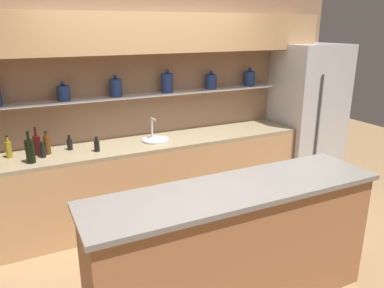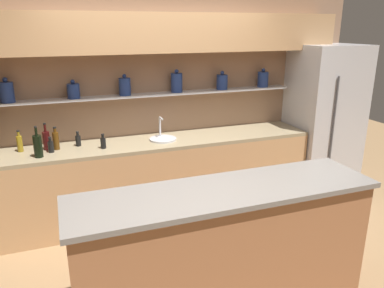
{
  "view_description": "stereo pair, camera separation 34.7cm",
  "coord_description": "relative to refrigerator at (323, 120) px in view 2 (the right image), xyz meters",
  "views": [
    {
      "loc": [
        -1.42,
        -2.57,
        2.16
      ],
      "look_at": [
        0.05,
        0.4,
        1.11
      ],
      "focal_mm": 35.0,
      "sensor_mm": 36.0,
      "label": 1
    },
    {
      "loc": [
        -1.1,
        -2.7,
        2.16
      ],
      "look_at": [
        0.05,
        0.4,
        1.11
      ],
      "focal_mm": 35.0,
      "sensor_mm": 36.0,
      "label": 2
    }
  ],
  "objects": [
    {
      "name": "bottle_sauce_1",
      "position": [
        -2.86,
        -0.04,
        0.01
      ],
      "size": [
        0.06,
        0.06,
        0.16
      ],
      "color": "black",
      "rests_on": "back_counter_unit"
    },
    {
      "name": "ground_plane",
      "position": [
        -2.19,
        -1.2,
        -0.97
      ],
      "size": [
        12.0,
        12.0,
        0.0
      ],
      "primitive_type": "plane",
      "color": "olive"
    },
    {
      "name": "bottle_wine_2",
      "position": [
        -3.42,
        0.12,
        0.05
      ],
      "size": [
        0.07,
        0.07,
        0.29
      ],
      "color": "#380C0C",
      "rests_on": "back_counter_unit"
    },
    {
      "name": "bottle_sauce_5",
      "position": [
        -3.38,
        0.01,
        0.01
      ],
      "size": [
        0.06,
        0.06,
        0.16
      ],
      "color": "black",
      "rests_on": "back_counter_unit"
    },
    {
      "name": "bottle_wine_0",
      "position": [
        -3.5,
        -0.1,
        0.06
      ],
      "size": [
        0.08,
        0.08,
        0.32
      ],
      "color": "black",
      "rests_on": "back_counter_unit"
    },
    {
      "name": "refrigerator",
      "position": [
        0.0,
        0.0,
        0.0
      ],
      "size": [
        0.83,
        0.73,
        1.94
      ],
      "color": "#B7B7BC",
      "rests_on": "ground_plane"
    },
    {
      "name": "back_wall_unit",
      "position": [
        -2.19,
        0.33,
        0.58
      ],
      "size": [
        5.2,
        0.44,
        2.6
      ],
      "color": "#937056",
      "rests_on": "ground_plane"
    },
    {
      "name": "back_counter_unit",
      "position": [
        -2.25,
        0.04,
        -0.51
      ],
      "size": [
        3.64,
        0.62,
        0.92
      ],
      "color": "tan",
      "rests_on": "ground_plane"
    },
    {
      "name": "bottle_oil_4",
      "position": [
        -3.68,
        0.15,
        0.04
      ],
      "size": [
        0.06,
        0.06,
        0.23
      ],
      "color": "olive",
      "rests_on": "back_counter_unit"
    },
    {
      "name": "island_counter",
      "position": [
        -2.19,
        -1.63,
        -0.46
      ],
      "size": [
        2.32,
        0.61,
        1.02
      ],
      "color": "#99603D",
      "rests_on": "ground_plane"
    },
    {
      "name": "bottle_sauce_3",
      "position": [
        -3.11,
        0.14,
        0.01
      ],
      "size": [
        0.06,
        0.06,
        0.16
      ],
      "color": "black",
      "rests_on": "back_counter_unit"
    },
    {
      "name": "sink_fixture",
      "position": [
        -2.19,
        0.05,
        -0.03
      ],
      "size": [
        0.3,
        0.3,
        0.25
      ],
      "color": "#B7B7BC",
      "rests_on": "back_counter_unit"
    },
    {
      "name": "bottle_spirit_6",
      "position": [
        -3.33,
        0.09,
        0.05
      ],
      "size": [
        0.06,
        0.06,
        0.24
      ],
      "color": "#4C2D0C",
      "rests_on": "back_counter_unit"
    }
  ]
}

